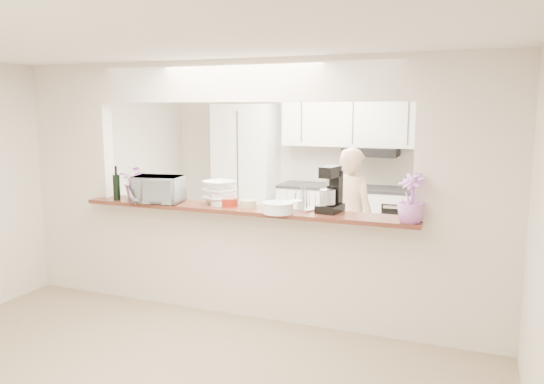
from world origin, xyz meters
The scene contains 19 objects.
floor centered at (0.00, 0.00, 0.00)m, with size 6.00×6.00×0.00m, color tan.
tile_overlay centered at (0.00, 1.55, 0.01)m, with size 5.00×2.90×0.01m, color beige.
partition centered at (0.00, 0.00, 1.48)m, with size 5.00×0.15×2.50m.
bar_counter centered at (0.00, 0.00, 0.58)m, with size 3.40×0.38×1.09m.
kitchen_cabinets centered at (-0.19, 2.72, 0.97)m, with size 3.15×0.62×2.25m.
refrigerator centered at (2.05, 2.65, 0.85)m, with size 0.75×0.70×1.70m, color silver.
flower_left centered at (-1.30, 0.05, 1.27)m, with size 0.32×0.28×0.35m, color pink.
wine_bottle_a centered at (-1.40, -0.15, 1.23)m, with size 0.07×0.07×0.36m.
wine_bottle_b centered at (-1.40, -0.15, 1.23)m, with size 0.07×0.07×0.35m.
toaster_oven centered at (-0.92, -0.10, 1.23)m, with size 0.49×0.33×0.27m, color #A9A9AE.
serving_bowls centered at (-0.30, 0.05, 1.20)m, with size 0.31×0.31×0.23m, color white.
plate_stack_a centered at (-0.25, 0.03, 1.15)m, with size 0.26×0.26×0.12m.
plate_stack_b centered at (0.42, -0.19, 1.14)m, with size 0.29×0.29×0.10m.
red_bowl centered at (-0.15, -0.03, 1.13)m, with size 0.16×0.16×0.08m, color maroon.
tan_bowl centered at (0.05, -0.03, 1.13)m, with size 0.16×0.16×0.07m, color tan.
utensil_caddy centered at (0.56, 0.05, 1.19)m, with size 0.30×0.25×0.25m.
stand_mixer centered at (0.85, 0.06, 1.28)m, with size 0.23×0.32×0.43m.
flower_right centered at (1.60, -0.15, 1.30)m, with size 0.23×0.23×0.42m, color #AF6AC6.
person centered at (0.78, 1.27, 0.80)m, with size 0.58×0.38×1.60m, color tan.
Camera 1 is at (2.12, -4.64, 2.05)m, focal length 35.00 mm.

